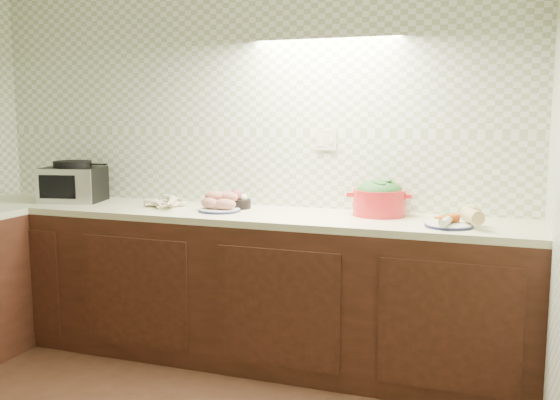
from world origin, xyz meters
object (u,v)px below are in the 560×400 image
(toaster_oven, at_px, (73,183))
(sweet_potato_plate, at_px, (220,204))
(veg_plate, at_px, (459,219))
(parsnip_pile, at_px, (170,202))
(dutch_oven, at_px, (379,198))
(onion_bowl, at_px, (238,201))

(toaster_oven, xyz_separation_m, sweet_potato_plate, (1.10, -0.05, -0.08))
(toaster_oven, relative_size, veg_plate, 1.38)
(parsnip_pile, bearing_deg, toaster_oven, 179.25)
(toaster_oven, xyz_separation_m, dutch_oven, (2.02, 0.11, -0.02))
(parsnip_pile, distance_m, dutch_oven, 1.30)
(parsnip_pile, distance_m, veg_plate, 1.75)
(toaster_oven, relative_size, sweet_potato_plate, 1.70)
(onion_bowl, relative_size, veg_plate, 0.49)
(toaster_oven, distance_m, sweet_potato_plate, 1.10)
(parsnip_pile, xyz_separation_m, veg_plate, (1.75, -0.09, 0.01))
(onion_bowl, bearing_deg, sweet_potato_plate, -112.16)
(veg_plate, bearing_deg, toaster_oven, 177.68)
(parsnip_pile, height_order, dutch_oven, dutch_oven)
(onion_bowl, height_order, dutch_oven, dutch_oven)
(parsnip_pile, height_order, sweet_potato_plate, sweet_potato_plate)
(onion_bowl, bearing_deg, dutch_oven, 1.71)
(toaster_oven, height_order, veg_plate, toaster_oven)
(toaster_oven, distance_m, onion_bowl, 1.16)
(sweet_potato_plate, bearing_deg, parsnip_pile, 173.40)
(sweet_potato_plate, xyz_separation_m, veg_plate, (1.39, -0.05, -0.00))
(sweet_potato_plate, relative_size, dutch_oven, 0.68)
(parsnip_pile, distance_m, sweet_potato_plate, 0.37)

